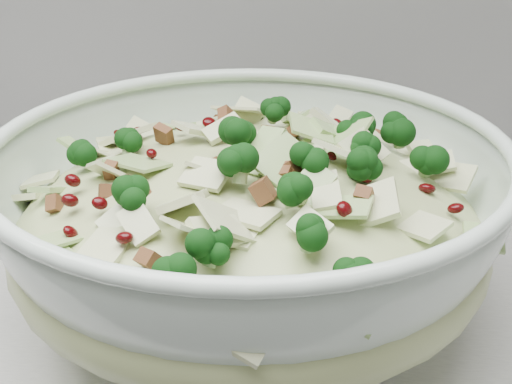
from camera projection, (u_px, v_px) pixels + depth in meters
mixing_bowl at (249, 230)px, 0.57m from camera, size 0.44×0.44×0.16m
salad at (249, 201)px, 0.56m from camera, size 0.44×0.44×0.16m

